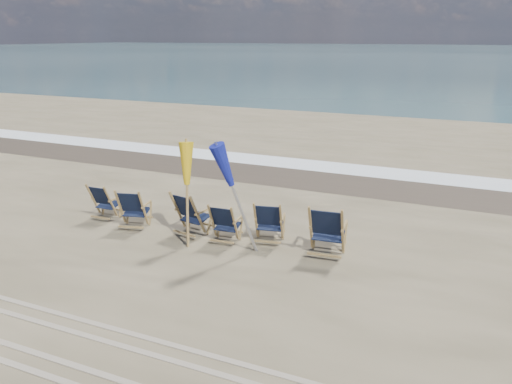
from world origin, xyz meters
TOP-DOWN VIEW (x-y plane):
  - ocean at (0.00, 128.00)m, footprint 400.00×400.00m
  - surf_foam at (0.00, 8.30)m, footprint 200.00×1.40m
  - wet_sand_strip at (0.00, 6.80)m, footprint 200.00×2.60m
  - tire_tracks at (0.00, -2.80)m, footprint 80.00×1.30m
  - beach_chair_0 at (-3.31, 1.40)m, footprint 0.58×0.65m
  - beach_chair_1 at (-2.29, 1.25)m, footprint 0.77×0.82m
  - beach_chair_2 at (-0.94, 1.28)m, footprint 0.77×0.84m
  - beach_chair_3 at (-0.08, 1.29)m, footprint 0.62×0.68m
  - beach_chair_4 at (0.79, 1.68)m, footprint 0.74×0.79m
  - beach_chair_5 at (2.10, 1.48)m, footprint 0.77×0.85m
  - umbrella_yellow at (-0.98, 0.97)m, footprint 0.30×0.30m
  - umbrella_blue at (0.20, 0.92)m, footprint 0.30×0.30m

SIDE VIEW (x-z plane):
  - ocean at x=0.00m, z-range 0.00..0.00m
  - wet_sand_strip at x=0.00m, z-range 0.00..0.00m
  - surf_foam at x=0.00m, z-range 0.00..0.01m
  - tire_tracks at x=0.00m, z-range 0.00..0.01m
  - beach_chair_3 at x=-0.08m, z-range 0.00..0.89m
  - beach_chair_0 at x=-3.31m, z-range 0.00..0.90m
  - beach_chair_4 at x=0.79m, z-range 0.00..0.95m
  - beach_chair_1 at x=-2.29m, z-range 0.00..0.96m
  - beach_chair_2 at x=-0.94m, z-range 0.00..1.01m
  - beach_chair_5 at x=2.10m, z-range 0.00..1.10m
  - umbrella_yellow at x=-0.98m, z-range 0.54..2.65m
  - umbrella_blue at x=0.20m, z-range 0.64..3.01m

